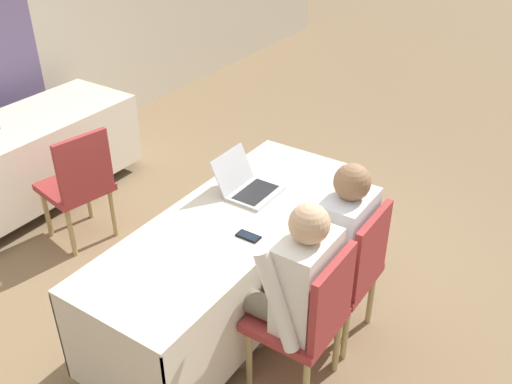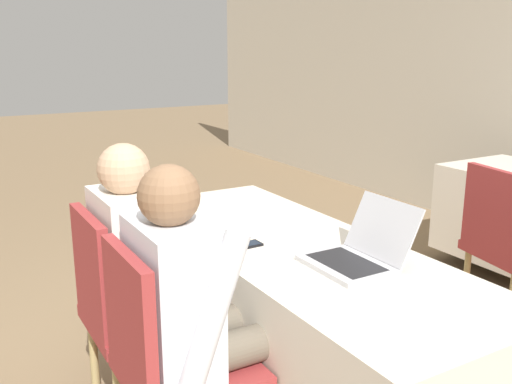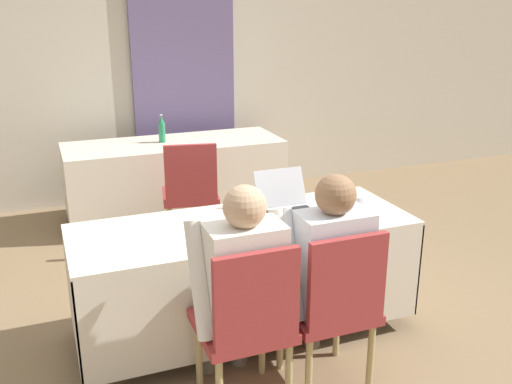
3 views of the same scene
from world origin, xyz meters
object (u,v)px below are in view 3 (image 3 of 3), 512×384
Objects in this scene: laptop at (288,206)px; chair_far_spare at (190,190)px; water_bottle at (162,130)px; chair_near_left at (247,321)px; person_white_shirt at (325,266)px; chair_near_right at (333,303)px; cell_phone at (242,237)px; person_checkered_shirt at (240,281)px.

laptop is 0.38× the size of chair_far_spare.
chair_near_left is (-0.23, -2.85, -0.33)m from water_bottle.
chair_near_right is at bearing 90.00° from person_white_shirt.
chair_near_right is (0.31, -0.47, -0.22)m from cell_phone.
chair_far_spare is (-0.27, 1.29, -0.26)m from laptop.
chair_near_right is 0.78× the size of person_checkered_shirt.
person_checkered_shirt reaches higher than water_bottle.
cell_phone is 0.53× the size of water_bottle.
person_checkered_shirt is at bearing -130.22° from laptop.
cell_phone is 0.40m from person_checkered_shirt.
chair_near_left is (-0.54, -0.74, -0.26)m from laptop.
chair_near_right is 0.78× the size of person_white_shirt.
person_white_shirt is (0.22, -2.75, -0.17)m from water_bottle.
chair_far_spare is 0.78× the size of person_checkered_shirt.
chair_far_spare is at bearing -87.74° from water_bottle.
person_checkered_shirt is (-0.46, 0.10, 0.16)m from chair_near_right.
chair_near_right is (0.46, 0.00, 0.00)m from chair_near_left.
chair_near_right is at bearing -96.10° from laptop.
water_bottle reaches higher than laptop.
chair_near_left is at bearing 93.20° from chair_far_spare.
laptop reaches higher than chair_near_right.
chair_near_left is at bearing -108.12° from cell_phone.
chair_near_left is 1.00× the size of chair_near_right.
chair_near_left and chair_near_right have the same top height.
laptop is 0.30× the size of person_checkered_shirt.
cell_phone is 2.38m from water_bottle.
cell_phone is at bearing 96.32° from chair_far_spare.
cell_phone is at bearing -145.83° from laptop.
laptop is 0.38× the size of chair_near_left.
chair_near_right is 2.04m from chair_far_spare.
person_white_shirt reaches higher than water_bottle.
chair_near_left is 2.05m from chair_far_spare.
person_checkered_shirt reaches higher than laptop.
laptop reaches higher than cell_phone.
chair_near_left is 0.78× the size of person_checkered_shirt.
person_white_shirt is at bearing 106.37° from chair_far_spare.
person_white_shirt is (0.31, -0.37, -0.06)m from cell_phone.
chair_near_right is at bearing -85.49° from water_bottle.
person_checkered_shirt is (-0.27, -1.93, 0.16)m from chair_far_spare.
person_white_shirt is at bearing -97.09° from laptop.
chair_near_right reaches higher than cell_phone.
laptop is 0.65m from person_white_shirt.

